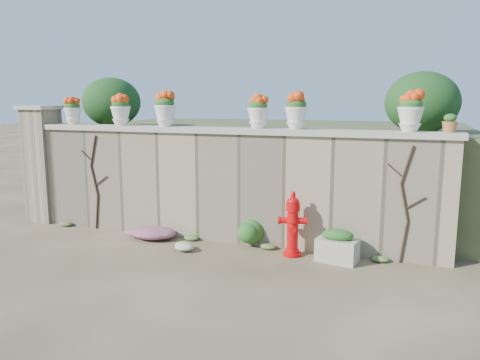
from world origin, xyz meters
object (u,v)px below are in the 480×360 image
at_px(terracotta_pot, 450,124).
at_px(planter_box, 337,247).
at_px(urn_pot_0, 73,111).
at_px(fire_hydrant, 293,224).

bearing_deg(terracotta_pot, planter_box, -161.87).
distance_m(planter_box, terracotta_pot, 2.57).
bearing_deg(urn_pot_0, terracotta_pot, -0.00).
height_order(fire_hydrant, terracotta_pot, terracotta_pot).
height_order(urn_pot_0, terracotta_pot, urn_pot_0).
height_order(planter_box, urn_pot_0, urn_pot_0).
distance_m(planter_box, urn_pot_0, 5.95).
relative_size(fire_hydrant, planter_box, 1.55).
distance_m(fire_hydrant, terracotta_pot, 2.90).
bearing_deg(urn_pot_0, fire_hydrant, -5.71).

